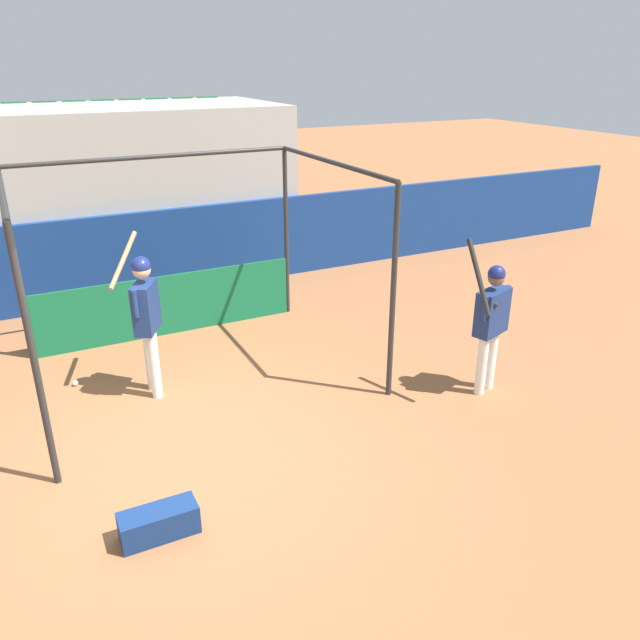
{
  "coord_description": "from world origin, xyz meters",
  "views": [
    {
      "loc": [
        -1.26,
        -5.68,
        4.03
      ],
      "look_at": [
        1.95,
        0.69,
        1.01
      ],
      "focal_mm": 35.0,
      "sensor_mm": 36.0,
      "label": 1
    }
  ],
  "objects_px": {
    "player_waiting": "(491,317)",
    "equipment_bag": "(159,523)",
    "baseball": "(75,383)",
    "player_batter": "(146,312)"
  },
  "relations": [
    {
      "from": "equipment_bag",
      "to": "baseball",
      "type": "distance_m",
      "value": 3.33
    },
    {
      "from": "player_batter",
      "to": "equipment_bag",
      "type": "height_order",
      "value": "player_batter"
    },
    {
      "from": "player_waiting",
      "to": "equipment_bag",
      "type": "xyz_separation_m",
      "value": [
        -4.41,
        -0.77,
        -0.9
      ]
    },
    {
      "from": "player_batter",
      "to": "baseball",
      "type": "distance_m",
      "value": 1.56
    },
    {
      "from": "player_batter",
      "to": "baseball",
      "type": "xyz_separation_m",
      "value": [
        -0.91,
        0.64,
        -1.09
      ]
    },
    {
      "from": "player_waiting",
      "to": "baseball",
      "type": "bearing_deg",
      "value": -46.58
    },
    {
      "from": "player_waiting",
      "to": "equipment_bag",
      "type": "height_order",
      "value": "player_waiting"
    },
    {
      "from": "player_batter",
      "to": "baseball",
      "type": "relative_size",
      "value": 26.87
    },
    {
      "from": "player_batter",
      "to": "player_waiting",
      "type": "distance_m",
      "value": 4.28
    },
    {
      "from": "equipment_bag",
      "to": "baseball",
      "type": "bearing_deg",
      "value": 95.79
    }
  ]
}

